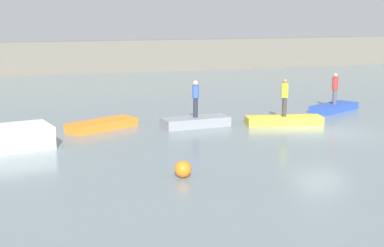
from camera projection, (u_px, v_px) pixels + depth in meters
ground_plane at (321, 132)px, 26.40m from camera, size 120.00×120.00×0.00m
embankment_wall at (156, 55)px, 53.70m from camera, size 80.00×1.20×2.90m
rowboat_orange at (102, 125)px, 27.17m from camera, size 3.65×2.72×0.40m
rowboat_grey at (196, 122)px, 27.70m from camera, size 3.34×1.50×0.46m
rowboat_yellow at (284, 120)px, 28.31m from camera, size 3.89×1.79×0.39m
rowboat_blue at (334, 107)px, 32.15m from camera, size 3.47×2.62×0.38m
person_blue_shirt at (196, 97)px, 27.47m from camera, size 0.32×0.32×1.78m
person_hiviz_shirt at (285, 95)px, 28.08m from camera, size 0.32×0.32×1.87m
person_red_shirt at (335, 87)px, 31.93m from camera, size 0.32×0.32×1.75m
mooring_buoy at (183, 169)px, 19.16m from camera, size 0.57×0.57×0.57m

